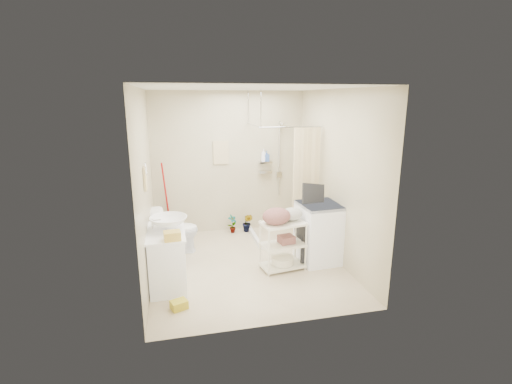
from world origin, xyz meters
TOP-DOWN VIEW (x-y plane):
  - floor at (0.00, 0.00)m, footprint 3.20×3.20m
  - ceiling at (0.00, 0.00)m, footprint 2.80×3.20m
  - wall_back at (0.00, 1.60)m, footprint 2.80×0.04m
  - wall_front at (0.00, -1.60)m, footprint 2.80×0.04m
  - wall_left at (-1.40, 0.00)m, footprint 0.04×3.20m
  - wall_right at (1.40, 0.00)m, footprint 0.04×3.20m
  - vanity at (-1.16, -0.39)m, footprint 0.50×0.88m
  - sink at (-1.12, -0.31)m, footprint 0.56×0.56m
  - counter_basket at (-1.07, -0.73)m, footprint 0.22×0.18m
  - floor_basket at (-1.04, -1.03)m, footprint 0.33×0.30m
  - toilet at (-1.04, 0.74)m, footprint 0.75×0.45m
  - mop at (-1.22, 1.53)m, footprint 0.17×0.17m
  - potted_plant_a at (0.01, 1.40)m, footprint 0.22×0.21m
  - potted_plant_b at (0.30, 1.40)m, footprint 0.25×0.23m
  - hanging_towel at (-0.15, 1.58)m, footprint 0.28×0.03m
  - towel_ring at (-1.38, -0.20)m, footprint 0.04×0.22m
  - tp_holder at (-1.36, 0.05)m, footprint 0.08×0.12m
  - shower at (0.85, 1.05)m, footprint 1.10×1.10m
  - shampoo_bottle_a at (0.64, 1.52)m, footprint 0.10×0.10m
  - shampoo_bottle_b at (0.69, 1.53)m, footprint 0.10×0.10m
  - washing_machine at (1.14, -0.09)m, footprint 0.67×0.69m
  - laundry_rack at (0.49, -0.26)m, footprint 0.68×0.46m
  - ironing_board at (1.00, -0.12)m, footprint 0.36×0.13m

SIDE VIEW (x-z plane):
  - floor at x=0.00m, z-range 0.00..0.00m
  - floor_basket at x=-1.04m, z-range 0.00..0.15m
  - potted_plant_a at x=0.01m, z-range 0.00..0.35m
  - potted_plant_b at x=0.30m, z-range 0.00..0.36m
  - toilet at x=-1.04m, z-range 0.00..0.74m
  - vanity at x=-1.16m, z-range 0.00..0.77m
  - laundry_rack at x=0.49m, z-range 0.00..0.87m
  - washing_machine at x=1.14m, z-range 0.00..0.92m
  - ironing_board at x=1.00m, z-range 0.00..1.25m
  - mop at x=-1.22m, z-range 0.00..1.37m
  - tp_holder at x=-1.36m, z-range 0.65..0.79m
  - counter_basket at x=-1.07m, z-range 0.77..0.89m
  - sink at x=-1.12m, z-range 0.77..0.94m
  - shower at x=0.85m, z-range 0.00..2.10m
  - wall_back at x=0.00m, z-range 0.00..2.60m
  - wall_front at x=0.00m, z-range 0.00..2.60m
  - wall_left at x=-1.40m, z-range 0.00..2.60m
  - wall_right at x=1.40m, z-range 0.00..2.60m
  - shampoo_bottle_b at x=0.69m, z-range 1.32..1.51m
  - shampoo_bottle_a at x=0.64m, z-range 1.32..1.55m
  - towel_ring at x=-1.38m, z-range 1.30..1.64m
  - hanging_towel at x=-0.15m, z-range 1.29..1.71m
  - ceiling at x=0.00m, z-range 2.58..2.62m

